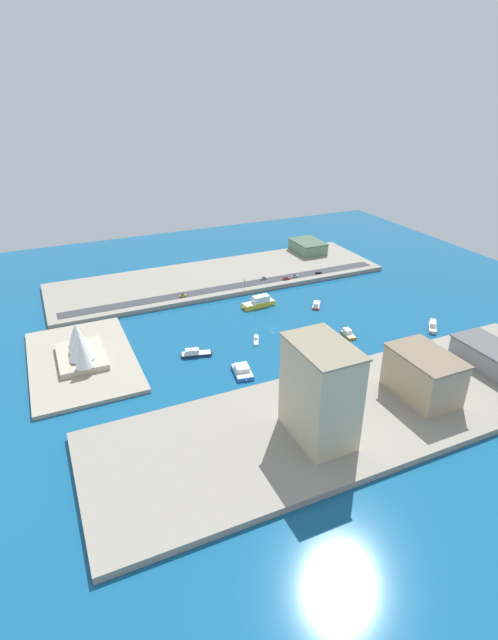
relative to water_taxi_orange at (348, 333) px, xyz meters
name	(u,v)px	position (x,y,z in m)	size (l,w,h in m)	color
ground_plane	(273,329)	(25.08, 35.31, -1.31)	(440.00, 440.00, 0.00)	#145684
quay_west	(363,410)	(-62.31, 35.31, 0.15)	(70.00, 240.00, 2.93)	gray
quay_east	(219,277)	(112.46, 35.31, 0.15)	(70.00, 240.00, 2.93)	gray
peninsula_point	(82,360)	(32.41, 141.99, -0.31)	(83.36, 51.55, 2.00)	#A89E89
road_strip	(232,287)	(88.15, 35.31, 1.70)	(9.66, 228.00, 0.15)	#38383D
water_taxi_orange	(348,333)	(0.00, 0.00, 0.00)	(11.96, 6.01, 3.52)	orange
patrol_launch_navy	(195,353)	(14.53, 86.69, 0.14)	(8.62, 17.17, 4.01)	#1E284C
catamaran_blue	(242,371)	(-11.78, 70.97, 0.29)	(16.59, 10.57, 4.21)	blue
tugboat_red	(316,305)	(41.41, -4.30, -0.06)	(12.98, 11.31, 3.54)	red
sailboat_small_white	(256,340)	(15.74, 50.49, -0.46)	(11.20, 7.18, 10.90)	white
ferry_yellow_fast	(259,302)	(57.35, 29.06, 1.29)	(8.47, 23.62, 6.84)	yellow
yacht_sleek_gray	(433,326)	(-13.54, -49.85, 0.37)	(13.53, 12.49, 4.29)	#999EA3
office_block_beige	(320,392)	(-69.41, 63.50, 22.18)	(31.38, 20.26, 41.06)	#C6B793
terminal_long_green	(308,246)	(132.59, -51.34, 6.25)	(29.97, 21.98, 9.19)	slate
apartment_midrise_tan	(423,375)	(-65.24, 6.65, 12.20)	(32.63, 21.62, 21.09)	tan
warehouse_low_gray	(498,360)	(-63.89, -42.29, 7.14)	(44.57, 20.32, 10.98)	gray
suv_black	(319,273)	(85.01, -32.70, 2.52)	(2.01, 4.68, 1.52)	black
pickup_red	(286,278)	(84.60, -5.39, 2.62)	(2.06, 5.19, 1.75)	black
sedan_silver	(263,278)	(91.22, 9.35, 2.52)	(1.99, 4.75, 1.53)	black
van_white	(295,276)	(86.19, -13.29, 2.60)	(2.04, 5.08, 1.71)	black
taxi_yellow_cab	(183,295)	(85.68, 71.03, 2.56)	(2.02, 4.35, 1.62)	black
traffic_light_waterfront	(245,282)	(81.90, 28.12, 5.96)	(0.36, 0.36, 6.50)	black
opera_landmark	(80,346)	(31.99, 141.99, 8.25)	(37.09, 23.28, 19.23)	#BCAD93
park_tree_cluster	(337,413)	(-66.86, 52.61, 7.09)	(16.06, 20.86, 9.28)	brown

